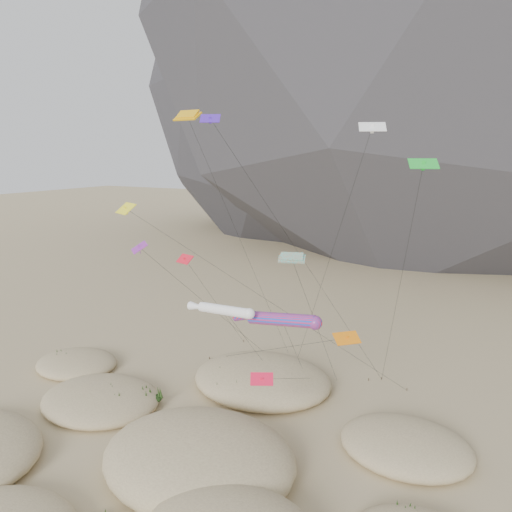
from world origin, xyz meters
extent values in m
plane|color=#CCB789|center=(0.00, 0.00, 0.00)|extent=(500.00, 500.00, 0.00)
ellipsoid|color=black|center=(8.00, 115.00, 60.00)|extent=(191.54, 147.29, 156.00)
ellipsoid|color=#2B2B30|center=(-37.00, 123.00, 44.00)|extent=(136.20, 127.83, 116.00)
ellipsoid|color=#CCB789|center=(-12.35, 6.03, 0.56)|extent=(12.18, 10.36, 2.49)
ellipsoid|color=#CCB789|center=(2.03, 2.11, 1.01)|extent=(15.77, 13.40, 4.47)
ellipsoid|color=#CCB789|center=(-0.18, 17.14, 0.77)|extent=(14.97, 12.73, 3.43)
ellipsoid|color=#CCB789|center=(15.89, 12.13, 0.60)|extent=(10.93, 9.29, 2.67)
ellipsoid|color=#CCB789|center=(-21.32, 11.18, 0.47)|extent=(9.70, 8.25, 2.07)
ellipsoid|color=black|center=(-10.57, 6.32, 0.80)|extent=(2.57, 2.20, 0.77)
ellipsoid|color=black|center=(-7.89, 8.33, 0.70)|extent=(2.13, 1.83, 0.64)
ellipsoid|color=black|center=(3.91, 4.67, 1.10)|extent=(2.95, 2.52, 0.89)
ellipsoid|color=black|center=(5.12, 6.51, 1.00)|extent=(2.75, 2.35, 0.82)
ellipsoid|color=black|center=(1.75, 1.43, 0.90)|extent=(2.57, 2.20, 0.77)
ellipsoid|color=black|center=(-2.72, 16.07, 1.00)|extent=(3.40, 2.91, 1.02)
ellipsoid|color=black|center=(-1.46, 13.31, 0.90)|extent=(2.58, 2.21, 0.77)
ellipsoid|color=black|center=(14.28, 12.77, 0.70)|extent=(2.46, 2.10, 0.74)
ellipsoid|color=black|center=(12.74, 12.78, 0.60)|extent=(1.90, 1.62, 0.57)
ellipsoid|color=black|center=(-23.38, 10.86, 0.50)|extent=(2.26, 1.93, 0.68)
ellipsoid|color=black|center=(-20.46, 10.92, 0.40)|extent=(1.75, 1.50, 0.52)
cylinder|color=#3F2D1E|center=(-2.01, 23.63, 0.15)|extent=(0.08, 0.08, 0.30)
cylinder|color=#3F2D1E|center=(1.01, 23.19, 0.15)|extent=(0.08, 0.08, 0.30)
cylinder|color=#3F2D1E|center=(5.14, 22.03, 0.15)|extent=(0.08, 0.08, 0.30)
cylinder|color=#3F2D1E|center=(9.54, 23.65, 0.15)|extent=(0.08, 0.08, 0.30)
cylinder|color=#3F2D1E|center=(10.72, 24.64, 0.15)|extent=(0.08, 0.08, 0.30)
cylinder|color=#3F2D1E|center=(-8.09, 27.14, 0.15)|extent=(0.08, 0.08, 0.30)
cylinder|color=#3F2D1E|center=(13.71, 23.28, 0.15)|extent=(0.08, 0.08, 0.30)
cylinder|color=#3F2D1E|center=(-9.01, 20.37, 0.15)|extent=(0.08, 0.08, 0.30)
cylinder|color=#FB1A3C|center=(6.13, 8.38, 11.14)|extent=(6.00, 1.27, 1.69)
sphere|color=#FB1A3C|center=(9.07, 8.28, 11.38)|extent=(1.13, 1.13, 1.13)
cone|color=#FB1A3C|center=(2.89, 8.48, 10.85)|extent=(2.47, 1.05, 1.21)
cylinder|color=black|center=(4.65, 14.84, 5.57)|extent=(2.98, 12.94, 11.16)
cylinder|color=white|center=(1.08, 7.73, 11.35)|extent=(5.43, 1.62, 1.22)
sphere|color=white|center=(3.71, 7.35, 11.56)|extent=(0.89, 0.89, 0.89)
cone|color=white|center=(-1.82, 8.15, 11.08)|extent=(2.26, 1.07, 0.91)
cylinder|color=black|center=(0.06, 14.24, 5.67)|extent=(2.05, 13.04, 11.37)
cube|color=#E4A20C|center=(-7.71, 15.38, 27.92)|extent=(3.08, 1.55, 0.86)
cube|color=#E4A20C|center=(-7.71, 15.38, 28.15)|extent=(2.61, 1.23, 0.84)
cylinder|color=black|center=(-4.56, 21.02, 13.96)|extent=(6.32, 11.30, 27.93)
cube|color=#E74618|center=(5.37, 11.94, 15.43)|extent=(2.50, 1.62, 0.64)
cube|color=#E74618|center=(5.37, 11.94, 15.64)|extent=(2.11, 1.32, 0.64)
cylinder|color=black|center=(5.94, 17.02, 7.71)|extent=(1.15, 10.18, 15.44)
cube|color=#FFF21A|center=(-10.82, 9.34, 19.19)|extent=(2.74, 2.16, 0.98)
cube|color=#FFF21A|center=(-10.82, 9.34, 19.04)|extent=(0.40, 0.40, 0.83)
cylinder|color=black|center=(1.44, 16.31, 9.62)|extent=(24.56, 13.97, 19.16)
cube|color=#EF163C|center=(5.23, 6.63, 6.47)|extent=(2.07, 1.66, 0.76)
cube|color=#EF163C|center=(5.23, 6.63, 6.32)|extent=(0.31, 0.32, 0.63)
cylinder|color=black|center=(5.18, 14.33, 3.26)|extent=(0.12, 15.41, 6.44)
cube|color=red|center=(-4.67, 10.15, 14.73)|extent=(1.88, 1.31, 0.72)
cube|color=red|center=(-4.67, 10.15, 14.58)|extent=(0.27, 0.29, 0.58)
cylinder|color=black|center=(-6.38, 18.64, 7.39)|extent=(3.45, 17.01, 14.70)
cube|color=orange|center=(11.90, 7.53, 10.89)|extent=(2.13, 2.11, 0.64)
cube|color=orange|center=(11.90, 7.53, 10.74)|extent=(0.28, 0.28, 0.67)
cylinder|color=black|center=(1.44, 13.95, 5.47)|extent=(20.93, 12.87, 10.86)
cube|color=purple|center=(-7.51, 7.22, 16.09)|extent=(2.60, 2.53, 0.81)
cube|color=purple|center=(-7.51, 7.22, 15.94)|extent=(0.35, 0.34, 0.82)
cylinder|color=black|center=(-4.76, 15.42, 8.07)|extent=(5.52, 16.44, 16.06)
cube|color=white|center=(10.88, 15.59, 26.52)|extent=(2.49, 1.91, 0.80)
cube|color=white|center=(10.88, 15.59, 26.37)|extent=(0.33, 0.30, 0.76)
cylinder|color=black|center=(5.94, 19.39, 13.29)|extent=(9.90, 7.63, 26.48)
cube|color=#481FB9|center=(-3.44, 12.98, 27.48)|extent=(2.03, 1.52, 0.81)
cube|color=#481FB9|center=(-3.44, 12.98, 27.33)|extent=(0.31, 0.35, 0.61)
cylinder|color=black|center=(3.64, 18.81, 13.76)|extent=(14.19, 11.70, 27.44)
cube|color=green|center=(15.14, 15.75, 23.55)|extent=(2.64, 2.08, 0.82)
cube|color=green|center=(15.14, 15.75, 23.40)|extent=(0.34, 0.31, 0.81)
cylinder|color=black|center=(12.93, 20.20, 11.80)|extent=(4.45, 8.93, 23.51)
camera|label=1|loc=(22.45, -26.62, 24.48)|focal=35.00mm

